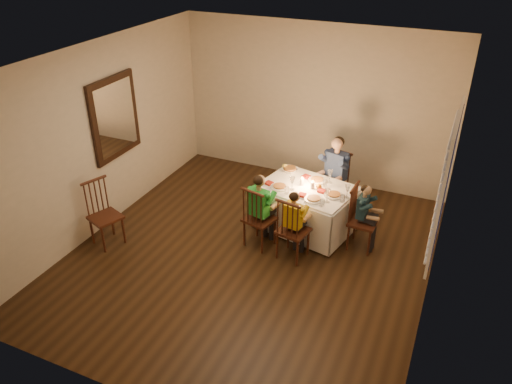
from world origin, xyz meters
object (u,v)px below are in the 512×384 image
at_px(chair_end, 360,247).
at_px(serving_bowl, 290,170).
at_px(chair_near_right, 292,256).
at_px(adult, 332,207).
at_px(chair_extra, 110,243).
at_px(child_green, 260,244).
at_px(child_yellow, 292,256).
at_px(dining_table, 307,199).
at_px(child_teal, 360,247).
at_px(chair_adult, 332,207).
at_px(chair_near_left, 260,244).

xyz_separation_m(chair_end, serving_bowl, (-1.24, 0.49, 0.70)).
height_order(chair_near_right, adult, adult).
bearing_deg(serving_bowl, adult, 32.06).
relative_size(chair_extra, child_green, 0.87).
bearing_deg(child_yellow, dining_table, -74.22).
relative_size(dining_table, child_teal, 1.53).
bearing_deg(child_teal, child_green, 114.17).
distance_m(chair_adult, child_green, 1.50).
height_order(chair_near_right, serving_bowl, serving_bowl).
xyz_separation_m(dining_table, child_teal, (0.85, -0.15, -0.48)).
xyz_separation_m(chair_extra, child_green, (1.91, 0.81, 0.00)).
relative_size(chair_near_left, adult, 0.78).
bearing_deg(chair_near_right, child_yellow, -0.00).
relative_size(chair_adult, chair_near_left, 1.00).
bearing_deg(chair_adult, child_green, -98.58).
height_order(child_yellow, child_teal, child_yellow).
height_order(chair_extra, serving_bowl, serving_bowl).
relative_size(chair_near_right, child_teal, 0.96).
height_order(dining_table, child_green, dining_table).
relative_size(chair_extra, serving_bowl, 4.00).
xyz_separation_m(adult, serving_bowl, (-0.58, -0.37, 0.70)).
height_order(chair_adult, child_green, child_green).
bearing_deg(child_yellow, child_teal, -132.91).
height_order(adult, child_teal, adult).
bearing_deg(serving_bowl, child_green, -92.95).
bearing_deg(chair_near_right, chair_end, -132.91).
bearing_deg(serving_bowl, child_yellow, -66.91).
xyz_separation_m(child_yellow, child_teal, (0.78, 0.58, 0.00)).
bearing_deg(chair_near_right, chair_near_left, 1.14).
xyz_separation_m(chair_near_right, child_green, (-0.51, 0.08, 0.00)).
bearing_deg(child_yellow, child_green, 1.14).
bearing_deg(child_yellow, adult, -84.76).
height_order(chair_end, adult, adult).
bearing_deg(dining_table, child_green, -111.76).
height_order(chair_end, child_teal, child_teal).
distance_m(dining_table, adult, 0.87).
xyz_separation_m(chair_near_right, chair_extra, (-2.42, -0.73, 0.00)).
bearing_deg(dining_table, adult, 86.44).
relative_size(child_yellow, serving_bowl, 4.20).
relative_size(chair_near_left, chair_extra, 0.97).
height_order(chair_near_right, child_green, child_green).
xyz_separation_m(chair_near_right, adult, (0.12, 1.44, 0.00)).
relative_size(dining_table, chair_near_right, 1.60).
xyz_separation_m(child_green, serving_bowl, (0.05, 0.99, 0.70)).
relative_size(chair_adult, child_yellow, 0.93).
height_order(chair_end, serving_bowl, serving_bowl).
relative_size(chair_adult, chair_near_right, 1.00).
bearing_deg(chair_end, dining_table, 82.68).
height_order(child_green, child_yellow, child_green).
bearing_deg(chair_near_right, serving_bowl, -56.71).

